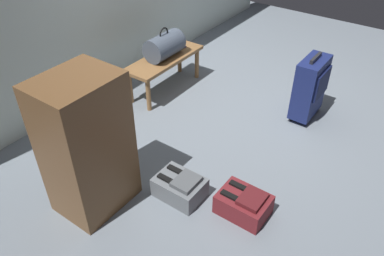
{
  "coord_description": "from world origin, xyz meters",
  "views": [
    {
      "loc": [
        -2.96,
        -1.48,
        2.27
      ],
      "look_at": [
        -0.75,
        0.11,
        0.25
      ],
      "focal_mm": 35.55,
      "sensor_mm": 36.0,
      "label": 1
    }
  ],
  "objects_px": {
    "bench": "(165,62)",
    "duffel_bag_slate": "(164,46)",
    "backpack_grey": "(180,187)",
    "suitcase_upright_navy": "(310,87)",
    "backpack_maroon": "(244,204)",
    "side_cabinet": "(87,146)",
    "cell_phone": "(180,46)"
  },
  "relations": [
    {
      "from": "bench",
      "to": "duffel_bag_slate",
      "type": "distance_m",
      "value": 0.19
    },
    {
      "from": "bench",
      "to": "backpack_grey",
      "type": "height_order",
      "value": "bench"
    },
    {
      "from": "suitcase_upright_navy",
      "to": "backpack_maroon",
      "type": "distance_m",
      "value": 1.54
    },
    {
      "from": "suitcase_upright_navy",
      "to": "side_cabinet",
      "type": "height_order",
      "value": "side_cabinet"
    },
    {
      "from": "backpack_grey",
      "to": "side_cabinet",
      "type": "bearing_deg",
      "value": 129.64
    },
    {
      "from": "side_cabinet",
      "to": "cell_phone",
      "type": "bearing_deg",
      "value": 18.74
    },
    {
      "from": "duffel_bag_slate",
      "to": "suitcase_upright_navy",
      "type": "distance_m",
      "value": 1.59
    },
    {
      "from": "cell_phone",
      "to": "suitcase_upright_navy",
      "type": "height_order",
      "value": "suitcase_upright_navy"
    },
    {
      "from": "backpack_maroon",
      "to": "backpack_grey",
      "type": "xyz_separation_m",
      "value": [
        -0.14,
        0.5,
        0.0
      ]
    },
    {
      "from": "suitcase_upright_navy",
      "to": "backpack_grey",
      "type": "xyz_separation_m",
      "value": [
        -1.65,
        0.38,
        -0.26
      ]
    },
    {
      "from": "backpack_maroon",
      "to": "side_cabinet",
      "type": "relative_size",
      "value": 0.35
    },
    {
      "from": "backpack_maroon",
      "to": "backpack_grey",
      "type": "bearing_deg",
      "value": 105.61
    },
    {
      "from": "bench",
      "to": "backpack_maroon",
      "type": "xyz_separation_m",
      "value": [
        -1.1,
        -1.65,
        -0.25
      ]
    },
    {
      "from": "suitcase_upright_navy",
      "to": "backpack_grey",
      "type": "distance_m",
      "value": 1.71
    },
    {
      "from": "suitcase_upright_navy",
      "to": "backpack_maroon",
      "type": "height_order",
      "value": "suitcase_upright_navy"
    },
    {
      "from": "bench",
      "to": "side_cabinet",
      "type": "relative_size",
      "value": 0.91
    },
    {
      "from": "cell_phone",
      "to": "side_cabinet",
      "type": "xyz_separation_m",
      "value": [
        -1.98,
        -0.67,
        0.14
      ]
    },
    {
      "from": "backpack_maroon",
      "to": "backpack_grey",
      "type": "distance_m",
      "value": 0.52
    },
    {
      "from": "cell_phone",
      "to": "suitcase_upright_navy",
      "type": "bearing_deg",
      "value": -86.63
    },
    {
      "from": "bench",
      "to": "cell_phone",
      "type": "distance_m",
      "value": 0.33
    },
    {
      "from": "suitcase_upright_navy",
      "to": "side_cabinet",
      "type": "bearing_deg",
      "value": 156.88
    },
    {
      "from": "bench",
      "to": "cell_phone",
      "type": "relative_size",
      "value": 6.94
    },
    {
      "from": "duffel_bag_slate",
      "to": "backpack_maroon",
      "type": "height_order",
      "value": "duffel_bag_slate"
    },
    {
      "from": "bench",
      "to": "side_cabinet",
      "type": "height_order",
      "value": "side_cabinet"
    },
    {
      "from": "side_cabinet",
      "to": "backpack_grey",
      "type": "bearing_deg",
      "value": -50.36
    },
    {
      "from": "bench",
      "to": "backpack_grey",
      "type": "distance_m",
      "value": 1.71
    },
    {
      "from": "backpack_maroon",
      "to": "suitcase_upright_navy",
      "type": "bearing_deg",
      "value": 4.7
    },
    {
      "from": "duffel_bag_slate",
      "to": "backpack_maroon",
      "type": "xyz_separation_m",
      "value": [
        -1.11,
        -1.65,
        -0.44
      ]
    },
    {
      "from": "backpack_grey",
      "to": "cell_phone",
      "type": "bearing_deg",
      "value": 37.09
    },
    {
      "from": "duffel_bag_slate",
      "to": "backpack_maroon",
      "type": "bearing_deg",
      "value": -123.93
    },
    {
      "from": "cell_phone",
      "to": "backpack_grey",
      "type": "relative_size",
      "value": 0.38
    },
    {
      "from": "duffel_bag_slate",
      "to": "backpack_maroon",
      "type": "relative_size",
      "value": 1.16
    }
  ]
}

